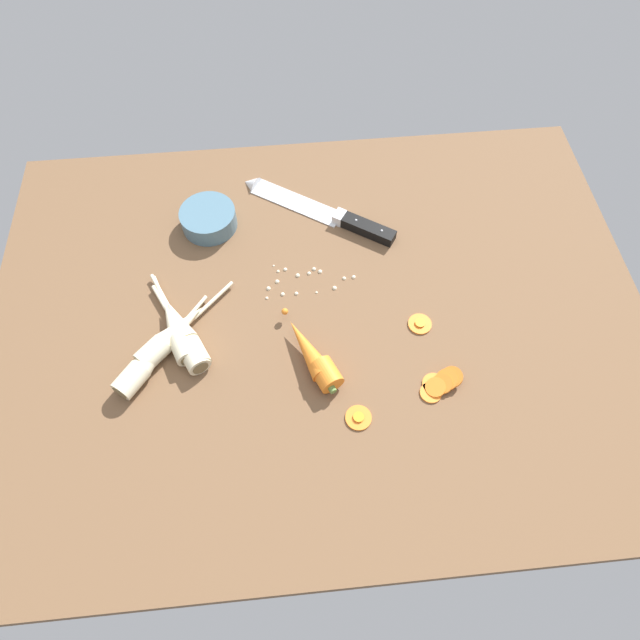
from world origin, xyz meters
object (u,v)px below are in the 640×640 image
(whole_carrot, at_px, (312,356))
(parsnip_mid_left, at_px, (172,335))
(chefs_knife, at_px, (314,208))
(parsnip_outer, at_px, (176,330))
(carrot_slice_stray_mid, at_px, (358,417))
(parsnip_front, at_px, (184,334))
(carrot_slice_stack, at_px, (442,384))
(parsnip_back, at_px, (150,359))
(carrot_slice_stray_near, at_px, (420,323))
(prep_bowl, at_px, (208,218))
(carrot_slice_stray_far, at_px, (434,384))
(parsnip_mid_right, at_px, (184,339))

(whole_carrot, bearing_deg, parsnip_mid_left, 164.94)
(chefs_knife, xyz_separation_m, parsnip_outer, (-0.27, -0.27, 0.01))
(parsnip_outer, distance_m, carrot_slice_stray_mid, 0.35)
(parsnip_front, relative_size, carrot_slice_stack, 2.79)
(whole_carrot, xyz_separation_m, parsnip_mid_left, (-0.24, 0.06, -0.00))
(carrot_slice_stack, bearing_deg, parsnip_front, 163.01)
(parsnip_outer, bearing_deg, carrot_slice_stack, -17.42)
(parsnip_back, bearing_deg, parsnip_front, 37.93)
(whole_carrot, relative_size, carrot_slice_stray_near, 3.93)
(chefs_knife, relative_size, prep_bowl, 2.79)
(prep_bowl, bearing_deg, carrot_slice_stray_far, -45.49)
(parsnip_front, relative_size, carrot_slice_stray_mid, 4.88)
(parsnip_mid_right, height_order, carrot_slice_stack, parsnip_mid_right)
(parsnip_front, bearing_deg, parsnip_mid_right, -85.49)
(carrot_slice_stray_near, xyz_separation_m, prep_bowl, (-0.38, 0.27, 0.02))
(carrot_slice_stack, bearing_deg, parsnip_mid_right, 164.35)
(whole_carrot, xyz_separation_m, carrot_slice_stack, (0.21, -0.07, -0.01))
(parsnip_outer, xyz_separation_m, carrot_slice_stack, (0.45, -0.14, -0.01))
(chefs_knife, distance_m, carrot_slice_stray_near, 0.33)
(parsnip_mid_left, distance_m, carrot_slice_stray_near, 0.44)
(whole_carrot, height_order, carrot_slice_stray_near, whole_carrot)
(parsnip_outer, relative_size, carrot_slice_stack, 2.53)
(chefs_knife, distance_m, whole_carrot, 0.34)
(parsnip_mid_left, distance_m, parsnip_back, 0.06)
(parsnip_mid_right, distance_m, carrot_slice_stray_far, 0.44)
(whole_carrot, relative_size, parsnip_front, 0.79)
(parsnip_mid_right, xyz_separation_m, carrot_slice_stray_far, (0.42, -0.12, -0.02))
(parsnip_front, xyz_separation_m, carrot_slice_stray_near, (0.42, -0.01, -0.02))
(parsnip_mid_left, distance_m, carrot_slice_stray_mid, 0.35)
(chefs_knife, relative_size, carrot_slice_stray_near, 7.21)
(carrot_slice_stack, bearing_deg, carrot_slice_stray_far, 161.27)
(parsnip_front, xyz_separation_m, parsnip_back, (-0.06, -0.04, -0.00))
(parsnip_mid_right, bearing_deg, parsnip_front, 94.51)
(chefs_knife, height_order, parsnip_back, parsnip_back)
(parsnip_front, bearing_deg, parsnip_mid_left, -176.62)
(whole_carrot, relative_size, carrot_slice_stray_far, 4.16)
(parsnip_back, relative_size, prep_bowl, 1.78)
(parsnip_mid_left, relative_size, prep_bowl, 1.59)
(parsnip_front, height_order, parsnip_outer, same)
(parsnip_mid_left, distance_m, carrot_slice_stack, 0.47)
(parsnip_front, height_order, carrot_slice_stray_near, parsnip_front)
(carrot_slice_stack, height_order, carrot_slice_stray_far, carrot_slice_stack)
(parsnip_mid_left, relative_size, parsnip_mid_right, 0.92)
(carrot_slice_stray_mid, relative_size, prep_bowl, 0.39)
(parsnip_mid_right, xyz_separation_m, parsnip_back, (-0.06, -0.03, -0.00))
(whole_carrot, relative_size, parsnip_mid_left, 0.96)
(parsnip_back, bearing_deg, parsnip_mid_right, 29.69)
(parsnip_front, relative_size, parsnip_back, 1.08)
(whole_carrot, distance_m, parsnip_back, 0.28)
(whole_carrot, xyz_separation_m, carrot_slice_stray_far, (0.20, -0.06, -0.02))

